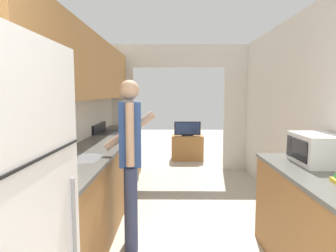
% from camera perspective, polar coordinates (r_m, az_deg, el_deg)
% --- Properties ---
extents(wall_left, '(0.38, 7.77, 2.50)m').
position_cam_1_polar(wall_left, '(3.43, -18.98, 5.90)').
color(wall_left, white).
rests_on(wall_left, ground_plane).
extents(wall_far_with_doorway, '(3.12, 0.06, 2.50)m').
position_cam_1_polar(wall_far_with_doorway, '(6.05, 2.09, 5.43)').
color(wall_far_with_doorway, white).
rests_on(wall_far_with_doorway, ground_plane).
extents(counter_left, '(0.62, 4.24, 0.91)m').
position_cam_1_polar(counter_left, '(3.80, -13.41, -10.51)').
color(counter_left, '#9E6B38').
rests_on(counter_left, ground_plane).
extents(range_oven, '(0.66, 0.80, 1.05)m').
position_cam_1_polar(range_oven, '(5.07, -9.64, -6.16)').
color(range_oven, black).
rests_on(range_oven, ground_plane).
extents(person, '(0.54, 0.41, 1.67)m').
position_cam_1_polar(person, '(2.97, -7.21, -6.30)').
color(person, '#384266').
rests_on(person, ground_plane).
extents(microwave, '(0.37, 0.51, 0.27)m').
position_cam_1_polar(microwave, '(3.00, 26.56, -3.95)').
color(microwave, white).
rests_on(microwave, counter_right).
extents(tv_cabinet, '(0.73, 0.42, 0.57)m').
position_cam_1_polar(tv_cabinet, '(7.00, 3.67, -4.12)').
color(tv_cabinet, '#9E6B38').
rests_on(tv_cabinet, ground_plane).
extents(television, '(0.60, 0.16, 0.33)m').
position_cam_1_polar(television, '(6.89, 3.72, -0.54)').
color(television, black).
rests_on(television, tv_cabinet).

